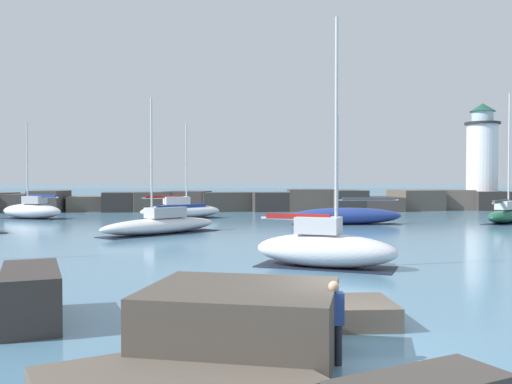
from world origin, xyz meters
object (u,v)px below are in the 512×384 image
object	(u,v)px
sailboat_moored_5	(325,248)
sailboat_moored_7	(32,210)
sailboat_moored_6	(506,215)
sailboat_moored_2	(180,210)
sailboat_moored_0	(161,224)
lighthouse	(482,164)
sailboat_moored_1	(346,216)
person_on_rocks	(334,319)

from	to	relation	value
sailboat_moored_5	sailboat_moored_7	distance (m)	33.29
sailboat_moored_6	sailboat_moored_7	size ratio (longest dim) A/B	1.23
sailboat_moored_7	sailboat_moored_6	bearing A→B (deg)	-9.90
sailboat_moored_2	sailboat_moored_6	distance (m)	25.82
sailboat_moored_0	sailboat_moored_7	size ratio (longest dim) A/B	1.03
lighthouse	sailboat_moored_2	distance (m)	34.36
sailboat_moored_2	sailboat_moored_5	size ratio (longest dim) A/B	0.83
sailboat_moored_0	sailboat_moored_2	world-z (taller)	sailboat_moored_0
sailboat_moored_1	sailboat_moored_6	world-z (taller)	sailboat_moored_6
sailboat_moored_2	sailboat_moored_6	bearing A→B (deg)	-13.96
sailboat_moored_5	person_on_rocks	world-z (taller)	sailboat_moored_5
sailboat_moored_5	sailboat_moored_1	bearing A→B (deg)	75.36
sailboat_moored_7	person_on_rocks	size ratio (longest dim) A/B	5.12
person_on_rocks	sailboat_moored_5	bearing A→B (deg)	80.61
sailboat_moored_0	sailboat_moored_5	bearing A→B (deg)	-60.06
sailboat_moored_2	person_on_rocks	size ratio (longest dim) A/B	5.09
sailboat_moored_1	sailboat_moored_7	bearing A→B (deg)	164.00
lighthouse	sailboat_moored_0	size ratio (longest dim) A/B	1.39
sailboat_moored_5	person_on_rocks	xyz separation A→B (m)	(-1.89, -11.42, 0.12)
sailboat_moored_0	lighthouse	bearing A→B (deg)	38.32
sailboat_moored_6	person_on_rocks	distance (m)	37.09
sailboat_moored_1	sailboat_moored_2	world-z (taller)	sailboat_moored_2
sailboat_moored_0	sailboat_moored_6	size ratio (longest dim) A/B	0.84
sailboat_moored_2	person_on_rocks	bearing A→B (deg)	-81.51
sailboat_moored_1	sailboat_moored_7	size ratio (longest dim) A/B	1.04
sailboat_moored_0	sailboat_moored_1	xyz separation A→B (m)	(12.85, 6.10, 0.05)
sailboat_moored_5	person_on_rocks	bearing A→B (deg)	-99.39
sailboat_moored_7	person_on_rocks	world-z (taller)	sailboat_moored_7
lighthouse	sailboat_moored_1	distance (m)	27.45
sailboat_moored_0	sailboat_moored_2	distance (m)	12.97
lighthouse	sailboat_moored_7	size ratio (longest dim) A/B	1.43
sailboat_moored_1	sailboat_moored_6	distance (m)	12.43
sailboat_moored_2	sailboat_moored_1	bearing A→B (deg)	-28.50
sailboat_moored_1	sailboat_moored_2	distance (m)	14.39
lighthouse	sailboat_moored_6	distance (m)	20.20
sailboat_moored_2	person_on_rocks	distance (m)	38.26
sailboat_moored_6	sailboat_moored_0	bearing A→B (deg)	-165.06
sailboat_moored_7	lighthouse	bearing A→B (deg)	15.26
sailboat_moored_5	sailboat_moored_7	xyz separation A→B (m)	(-19.87, 26.71, -0.03)
sailboat_moored_0	person_on_rocks	world-z (taller)	sailboat_moored_0
sailboat_moored_1	sailboat_moored_5	bearing A→B (deg)	-104.64
sailboat_moored_6	sailboat_moored_7	bearing A→B (deg)	170.10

